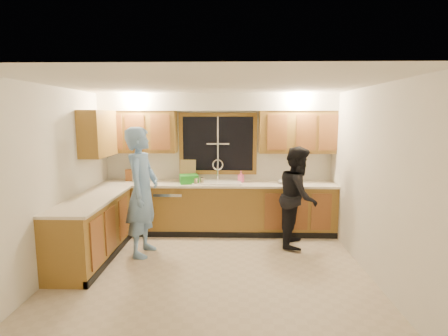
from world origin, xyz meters
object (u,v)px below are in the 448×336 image
Objects in this scene: knife_block at (129,175)px; dish_crate at (189,179)px; stove at (75,243)px; bowl at (285,182)px; sink at (217,186)px; dishwasher at (171,210)px; soap_bottle at (241,176)px; man at (142,192)px; woman at (298,196)px.

knife_block is 0.68× the size of dish_crate.
bowl reaches higher than stove.
sink reaches higher than dishwasher.
dishwasher is 1.03m from knife_block.
sink is 2.60m from stove.
dish_crate is at bearing -4.59° from dishwasher.
dish_crate is at bearing 54.06° from stove.
stove is 3.52m from bowl.
soap_bottle is (2.23, 1.90, 0.57)m from stove.
dishwasher is (-0.85, -0.01, -0.45)m from sink.
man is at bearing -136.11° from sink.
man is at bearing -156.89° from bowl.
sink is at bearing -170.02° from soap_bottle.
man is (0.71, 0.78, 0.53)m from stove.
stove is at bearing -107.26° from knife_block.
woman is at bearing -24.29° from sink.
bowl is (-0.14, 0.54, 0.13)m from woman.
sink reaches higher than bowl.
knife_block is at bearing 174.58° from sink.
sink reaches higher than knife_block.
sink reaches higher than soap_bottle.
bowl reaches higher than dishwasher.
knife_block reaches higher than stove.
man reaches higher than dish_crate.
man is 2.49m from bowl.
bowl is (1.20, -0.07, 0.08)m from sink.
woman is (3.14, 1.22, 0.37)m from stove.
knife_block is 1.16m from dish_crate.
man is at bearing -77.91° from knife_block.
dishwasher is at bearing -6.98° from man.
knife_block is 1.05× the size of soap_bottle.
knife_block is 2.08m from soap_bottle.
stove is 2.07m from knife_block.
stove is 3.91× the size of bowl.
dish_crate reaches higher than stove.
man is 1.33m from knife_block.
bowl is (0.78, -0.14, -0.07)m from soap_bottle.
knife_block is at bearing 89.29° from woman.
sink is 0.53m from dish_crate.
man is 2.47m from woman.
knife_block is at bearing 177.75° from soap_bottle.
man reaches higher than sink.
bowl is at bearing -1.50° from dishwasher.
man is at bearing -143.48° from soap_bottle.
man reaches higher than bowl.
dishwasher is at bearing 178.50° from bowl.
stove reaches higher than dishwasher.
bowl is (2.05, -0.05, 0.54)m from dishwasher.
bowl is (2.86, -0.23, -0.08)m from knife_block.
dishwasher is 0.42× the size of man.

